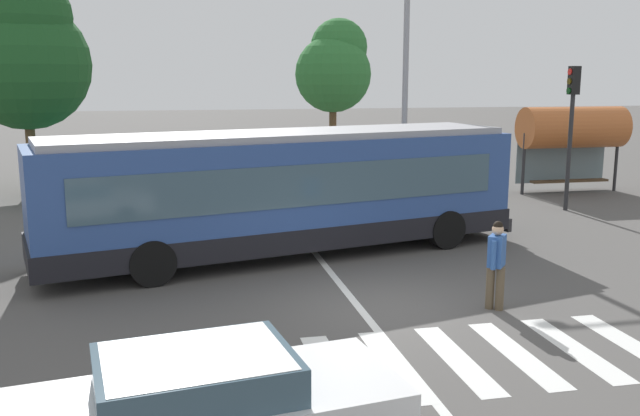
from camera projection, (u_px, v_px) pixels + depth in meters
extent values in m
plane|color=#514F4C|center=(384.00, 308.00, 13.21)|extent=(160.00, 160.00, 0.00)
cylinder|color=black|center=(398.00, 213.00, 19.81)|extent=(1.04, 0.53, 1.00)
cylinder|color=black|center=(446.00, 229.00, 17.73)|extent=(1.04, 0.53, 1.00)
cylinder|color=black|center=(131.00, 240.00, 16.62)|extent=(1.04, 0.53, 1.00)
cylinder|color=black|center=(152.00, 263.00, 14.54)|extent=(1.04, 0.53, 1.00)
cube|color=#2D4C8E|center=(285.00, 190.00, 16.86)|extent=(12.04, 5.24, 2.55)
cube|color=black|center=(285.00, 230.00, 17.05)|extent=(12.16, 5.29, 0.55)
cube|color=#3D5666|center=(285.00, 178.00, 16.81)|extent=(10.68, 4.96, 0.96)
cube|color=#3D5666|center=(479.00, 169.00, 19.31)|extent=(0.57, 2.19, 1.63)
cube|color=black|center=(480.00, 137.00, 19.15)|extent=(0.51, 1.90, 0.28)
cube|color=#99999E|center=(284.00, 135.00, 16.61)|extent=(11.53, 4.93, 0.16)
cube|color=#28282B|center=(480.00, 217.00, 19.63)|extent=(0.72, 2.51, 0.36)
cylinder|color=brown|center=(490.00, 287.00, 13.14)|extent=(0.16, 0.16, 0.85)
cylinder|color=brown|center=(500.00, 288.00, 13.05)|extent=(0.16, 0.16, 0.85)
cube|color=#2D569E|center=(497.00, 251.00, 12.96)|extent=(0.46, 0.47, 0.60)
cylinder|color=#2D569E|center=(494.00, 255.00, 12.76)|extent=(0.10, 0.10, 0.55)
cylinder|color=#2D569E|center=(500.00, 249.00, 13.17)|extent=(0.10, 0.10, 0.55)
sphere|color=tan|center=(498.00, 229.00, 12.88)|extent=(0.22, 0.22, 0.22)
sphere|color=black|center=(498.00, 226.00, 12.87)|extent=(0.19, 0.19, 0.19)
cylinder|color=black|center=(298.00, 389.00, 9.09)|extent=(0.66, 0.29, 0.64)
cube|color=white|center=(205.00, 413.00, 7.78)|extent=(4.72, 2.47, 0.52)
cube|color=#3D5666|center=(196.00, 375.00, 7.66)|extent=(2.37, 1.91, 0.44)
cube|color=white|center=(195.00, 359.00, 7.62)|extent=(2.19, 1.81, 0.09)
cylinder|color=black|center=(51.00, 183.00, 26.56)|extent=(0.21, 0.64, 0.64)
cylinder|color=black|center=(96.00, 182.00, 26.92)|extent=(0.21, 0.64, 0.64)
cylinder|color=black|center=(39.00, 195.00, 23.89)|extent=(0.21, 0.64, 0.64)
cylinder|color=black|center=(89.00, 193.00, 24.25)|extent=(0.21, 0.64, 0.64)
cube|color=#196B70|center=(69.00, 179.00, 25.34)|extent=(1.89, 4.53, 0.52)
cube|color=#3D5666|center=(67.00, 167.00, 25.17)|extent=(1.63, 2.18, 0.44)
cube|color=#196B70|center=(67.00, 162.00, 25.13)|extent=(1.56, 2.00, 0.09)
cylinder|color=black|center=(127.00, 180.00, 27.28)|extent=(0.23, 0.65, 0.64)
cylinder|color=black|center=(170.00, 179.00, 27.70)|extent=(0.23, 0.65, 0.64)
cylinder|color=black|center=(127.00, 191.00, 24.63)|extent=(0.23, 0.65, 0.64)
cylinder|color=black|center=(174.00, 190.00, 25.05)|extent=(0.23, 0.65, 0.64)
cube|color=black|center=(149.00, 176.00, 26.10)|extent=(2.04, 4.59, 0.52)
cube|color=#3D5666|center=(149.00, 164.00, 25.93)|extent=(1.71, 2.24, 0.44)
cube|color=black|center=(149.00, 159.00, 25.89)|extent=(1.63, 2.05, 0.09)
cylinder|color=black|center=(197.00, 179.00, 27.52)|extent=(0.22, 0.65, 0.64)
cylinder|color=black|center=(239.00, 178.00, 27.92)|extent=(0.22, 0.65, 0.64)
cylinder|color=black|center=(203.00, 190.00, 24.87)|extent=(0.22, 0.65, 0.64)
cylinder|color=black|center=(249.00, 189.00, 25.27)|extent=(0.22, 0.65, 0.64)
cube|color=white|center=(221.00, 175.00, 26.33)|extent=(1.99, 4.57, 0.52)
cube|color=#3D5666|center=(221.00, 163.00, 26.16)|extent=(1.68, 2.22, 0.44)
cube|color=white|center=(221.00, 158.00, 26.12)|extent=(1.60, 2.04, 0.09)
cylinder|color=black|center=(264.00, 177.00, 28.23)|extent=(0.21, 0.64, 0.64)
cylinder|color=black|center=(304.00, 175.00, 28.60)|extent=(0.21, 0.64, 0.64)
cylinder|color=black|center=(275.00, 187.00, 25.56)|extent=(0.21, 0.64, 0.64)
cylinder|color=black|center=(319.00, 186.00, 25.93)|extent=(0.21, 0.64, 0.64)
cube|color=#AD1E1E|center=(290.00, 173.00, 27.02)|extent=(1.90, 4.53, 0.52)
cube|color=#3D5666|center=(291.00, 161.00, 26.84)|extent=(1.64, 2.19, 0.44)
cube|color=#AD1E1E|center=(290.00, 156.00, 26.81)|extent=(1.57, 2.01, 0.09)
cylinder|color=black|center=(325.00, 175.00, 28.79)|extent=(0.21, 0.64, 0.64)
cylinder|color=black|center=(364.00, 174.00, 29.16)|extent=(0.21, 0.64, 0.64)
cylinder|color=black|center=(342.00, 185.00, 26.12)|extent=(0.21, 0.64, 0.64)
cylinder|color=black|center=(384.00, 183.00, 26.49)|extent=(0.21, 0.64, 0.64)
cube|color=#C6B793|center=(354.00, 171.00, 27.58)|extent=(1.90, 4.53, 0.52)
cube|color=#3D5666|center=(354.00, 159.00, 27.40)|extent=(1.64, 2.19, 0.44)
cube|color=#C6B793|center=(354.00, 155.00, 27.37)|extent=(1.56, 2.01, 0.09)
cylinder|color=black|center=(386.00, 173.00, 29.36)|extent=(0.22, 0.65, 0.64)
cylinder|color=black|center=(423.00, 172.00, 29.74)|extent=(0.22, 0.65, 0.64)
cylinder|color=black|center=(410.00, 183.00, 26.69)|extent=(0.22, 0.65, 0.64)
cylinder|color=black|center=(450.00, 181.00, 27.08)|extent=(0.22, 0.65, 0.64)
cube|color=#B7BABF|center=(417.00, 169.00, 28.16)|extent=(1.94, 4.55, 0.52)
cube|color=#3D5666|center=(418.00, 158.00, 27.98)|extent=(1.66, 2.20, 0.44)
cube|color=#B7BABF|center=(418.00, 153.00, 27.95)|extent=(1.58, 2.02, 0.09)
cylinder|color=#28282B|center=(569.00, 153.00, 22.54)|extent=(0.14, 0.14, 3.79)
cube|color=black|center=(574.00, 80.00, 22.09)|extent=(0.28, 0.32, 0.90)
cylinder|color=red|center=(570.00, 72.00, 22.01)|extent=(0.04, 0.20, 0.20)
cylinder|color=#463707|center=(569.00, 81.00, 22.06)|extent=(0.04, 0.20, 0.20)
cylinder|color=#093B10|center=(569.00, 91.00, 22.12)|extent=(0.04, 0.20, 0.20)
cylinder|color=#28282B|center=(524.00, 164.00, 25.72)|extent=(0.12, 0.12, 2.30)
cylinder|color=#28282B|center=(616.00, 161.00, 26.51)|extent=(0.12, 0.12, 2.30)
cube|color=slate|center=(561.00, 157.00, 26.77)|extent=(3.73, 0.04, 1.93)
cylinder|color=#BC602D|center=(573.00, 127.00, 25.86)|extent=(3.96, 1.54, 1.54)
cube|color=#4C3823|center=(569.00, 181.00, 26.25)|extent=(3.10, 0.36, 0.08)
cylinder|color=#939399|center=(405.00, 79.00, 23.51)|extent=(0.20, 0.20, 8.56)
cylinder|color=brown|center=(32.00, 152.00, 26.20)|extent=(0.36, 0.36, 3.10)
sphere|color=#1E5123|center=(25.00, 65.00, 25.59)|extent=(4.82, 4.82, 4.82)
sphere|color=#1E5123|center=(21.00, 17.00, 25.08)|extent=(3.61, 3.61, 3.61)
cylinder|color=brown|center=(333.00, 133.00, 34.10)|extent=(0.36, 0.36, 3.17)
sphere|color=#2D7033|center=(333.00, 74.00, 33.56)|extent=(3.71, 3.71, 3.71)
sphere|color=#2D7033|center=(339.00, 47.00, 33.70)|extent=(2.78, 2.78, 2.78)
cube|color=silver|center=(331.00, 370.00, 10.44)|extent=(0.45, 2.77, 0.01)
cube|color=silver|center=(395.00, 364.00, 10.64)|extent=(0.45, 2.77, 0.01)
cube|color=silver|center=(457.00, 359.00, 10.85)|extent=(0.45, 2.77, 0.01)
cube|color=silver|center=(516.00, 354.00, 11.06)|extent=(0.45, 2.77, 0.01)
cube|color=silver|center=(574.00, 348.00, 11.26)|extent=(0.45, 2.77, 0.01)
cube|color=silver|center=(629.00, 343.00, 11.47)|extent=(0.45, 2.77, 0.01)
cube|color=silver|center=(337.00, 280.00, 15.04)|extent=(0.16, 24.00, 0.01)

